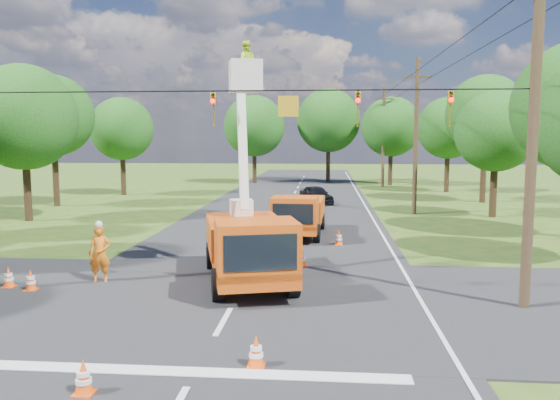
# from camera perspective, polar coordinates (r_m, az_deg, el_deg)

# --- Properties ---
(ground) EXTENTS (140.00, 140.00, 0.00)m
(ground) POSITION_cam_1_polar(r_m,az_deg,el_deg) (34.44, 0.23, -1.72)
(ground) COLOR #2C4B16
(ground) RESTS_ON ground
(road_main) EXTENTS (12.00, 100.00, 0.06)m
(road_main) POSITION_cam_1_polar(r_m,az_deg,el_deg) (34.44, 0.23, -1.72)
(road_main) COLOR black
(road_main) RESTS_ON ground
(road_cross) EXTENTS (56.00, 10.00, 0.07)m
(road_cross) POSITION_cam_1_polar(r_m,az_deg,el_deg) (16.93, -4.66, -10.46)
(road_cross) COLOR black
(road_cross) RESTS_ON ground
(stop_bar) EXTENTS (9.00, 0.45, 0.02)m
(stop_bar) POSITION_cam_1_polar(r_m,az_deg,el_deg) (12.15, -8.86, -17.55)
(stop_bar) COLOR silver
(stop_bar) RESTS_ON ground
(edge_line) EXTENTS (0.12, 90.00, 0.02)m
(edge_line) POSITION_cam_1_polar(r_m,az_deg,el_deg) (34.45, 9.56, -1.81)
(edge_line) COLOR silver
(edge_line) RESTS_ON ground
(bucket_truck) EXTENTS (4.00, 7.00, 8.17)m
(bucket_truck) POSITION_cam_1_polar(r_m,az_deg,el_deg) (18.52, -3.34, -3.57)
(bucket_truck) COLOR #CD460E
(bucket_truck) RESTS_ON ground
(second_truck) EXTENTS (2.60, 5.97, 2.19)m
(second_truck) POSITION_cam_1_polar(r_m,az_deg,el_deg) (27.39, 1.97, -1.45)
(second_truck) COLOR #CD460E
(second_truck) RESTS_ON ground
(ground_worker) EXTENTS (0.82, 0.64, 1.99)m
(ground_worker) POSITION_cam_1_polar(r_m,az_deg,el_deg) (19.72, -18.31, -5.35)
(ground_worker) COLOR #FF4F15
(ground_worker) RESTS_ON ground
(distant_car) EXTENTS (2.98, 4.27, 1.35)m
(distant_car) POSITION_cam_1_polar(r_m,az_deg,el_deg) (41.12, 3.79, 0.56)
(distant_car) COLOR black
(distant_car) RESTS_ON ground
(traffic_cone_0) EXTENTS (0.38, 0.38, 0.71)m
(traffic_cone_0) POSITION_cam_1_polar(r_m,az_deg,el_deg) (11.65, -19.84, -17.04)
(traffic_cone_0) COLOR #FF510D
(traffic_cone_0) RESTS_ON ground
(traffic_cone_1) EXTENTS (0.38, 0.38, 0.71)m
(traffic_cone_1) POSITION_cam_1_polar(r_m,az_deg,el_deg) (12.20, -2.51, -15.54)
(traffic_cone_1) COLOR #FF510D
(traffic_cone_1) RESTS_ON ground
(traffic_cone_2) EXTENTS (0.38, 0.38, 0.71)m
(traffic_cone_2) POSITION_cam_1_polar(r_m,az_deg,el_deg) (21.10, 2.32, -6.02)
(traffic_cone_2) COLOR #FF510D
(traffic_cone_2) RESTS_ON ground
(traffic_cone_3) EXTENTS (0.38, 0.38, 0.71)m
(traffic_cone_3) POSITION_cam_1_polar(r_m,az_deg,el_deg) (25.31, 6.17, -3.94)
(traffic_cone_3) COLOR #FF510D
(traffic_cone_3) RESTS_ON ground
(traffic_cone_4) EXTENTS (0.38, 0.38, 0.71)m
(traffic_cone_4) POSITION_cam_1_polar(r_m,az_deg,el_deg) (19.56, -24.61, -7.63)
(traffic_cone_4) COLOR #FF510D
(traffic_cone_4) RESTS_ON ground
(traffic_cone_5) EXTENTS (0.38, 0.38, 0.71)m
(traffic_cone_5) POSITION_cam_1_polar(r_m,az_deg,el_deg) (20.28, -26.50, -7.23)
(traffic_cone_5) COLOR #FF510D
(traffic_cone_5) RESTS_ON ground
(pole_right_near) EXTENTS (1.80, 0.30, 10.00)m
(pole_right_near) POSITION_cam_1_polar(r_m,az_deg,el_deg) (17.00, 24.92, 6.48)
(pole_right_near) COLOR #4C3823
(pole_right_near) RESTS_ON ground
(pole_right_mid) EXTENTS (1.80, 0.30, 10.00)m
(pole_right_mid) POSITION_cam_1_polar(r_m,az_deg,el_deg) (36.44, 14.02, 6.60)
(pole_right_mid) COLOR #4C3823
(pole_right_mid) RESTS_ON ground
(pole_right_far) EXTENTS (1.80, 0.30, 10.00)m
(pole_right_far) POSITION_cam_1_polar(r_m,az_deg,el_deg) (56.27, 10.75, 6.59)
(pole_right_far) COLOR #4C3823
(pole_right_far) RESTS_ON ground
(signal_span) EXTENTS (18.00, 0.29, 1.07)m
(signal_span) POSITION_cam_1_polar(r_m,az_deg,el_deg) (16.00, 3.14, 9.88)
(signal_span) COLOR black
(signal_span) RESTS_ON ground
(tree_left_d) EXTENTS (6.20, 6.20, 9.24)m
(tree_left_d) POSITION_cam_1_polar(r_m,az_deg,el_deg) (35.69, -25.22, 7.82)
(tree_left_d) COLOR #382616
(tree_left_d) RESTS_ON ground
(tree_left_e) EXTENTS (5.80, 5.80, 9.41)m
(tree_left_e) POSITION_cam_1_polar(r_m,az_deg,el_deg) (42.71, -22.64, 8.11)
(tree_left_e) COLOR #382616
(tree_left_e) RESTS_ON ground
(tree_left_f) EXTENTS (5.40, 5.40, 8.40)m
(tree_left_f) POSITION_cam_1_polar(r_m,az_deg,el_deg) (49.19, -16.20, 7.14)
(tree_left_f) COLOR #382616
(tree_left_f) RESTS_ON ground
(tree_right_c) EXTENTS (5.00, 5.00, 7.83)m
(tree_right_c) POSITION_cam_1_polar(r_m,az_deg,el_deg) (36.52, 21.63, 6.66)
(tree_right_c) COLOR #382616
(tree_right_c) RESTS_ON ground
(tree_right_d) EXTENTS (6.00, 6.00, 9.70)m
(tree_right_d) POSITION_cam_1_polar(r_m,az_deg,el_deg) (44.68, 20.70, 8.34)
(tree_right_d) COLOR #382616
(tree_right_d) RESTS_ON ground
(tree_right_e) EXTENTS (5.60, 5.60, 8.63)m
(tree_right_e) POSITION_cam_1_polar(r_m,az_deg,el_deg) (52.18, 17.18, 7.20)
(tree_right_e) COLOR #382616
(tree_right_e) RESTS_ON ground
(tree_far_a) EXTENTS (6.60, 6.60, 9.50)m
(tree_far_a) POSITION_cam_1_polar(r_m,az_deg,el_deg) (59.48, -2.70, 7.73)
(tree_far_a) COLOR #382616
(tree_far_a) RESTS_ON ground
(tree_far_b) EXTENTS (7.00, 7.00, 10.32)m
(tree_far_b) POSITION_cam_1_polar(r_m,az_deg,el_deg) (61.00, 5.09, 8.26)
(tree_far_b) COLOR #382616
(tree_far_b) RESTS_ON ground
(tree_far_c) EXTENTS (6.20, 6.20, 9.18)m
(tree_far_c) POSITION_cam_1_polar(r_m,az_deg,el_deg) (58.38, 11.55, 7.50)
(tree_far_c) COLOR #382616
(tree_far_c) RESTS_ON ground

